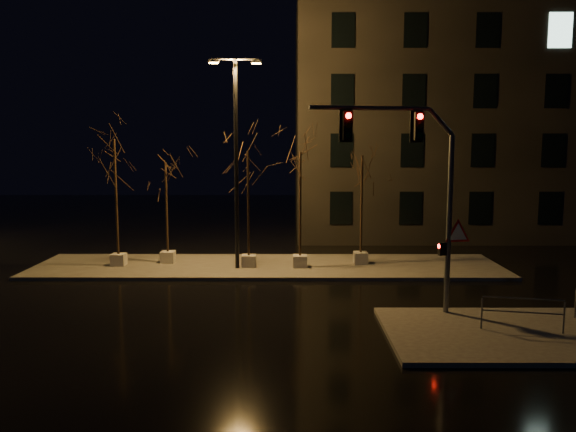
{
  "coord_description": "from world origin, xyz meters",
  "views": [
    {
      "loc": [
        1.05,
        -20.08,
        5.81
      ],
      "look_at": [
        0.97,
        3.61,
        2.8
      ],
      "focal_mm": 35.0,
      "sensor_mm": 36.0,
      "label": 1
    }
  ],
  "objects": [
    {
      "name": "tree_4",
      "position": [
        4.45,
        6.4,
        4.18
      ],
      "size": [
        1.8,
        1.8,
        5.32
      ],
      "color": "#AAA79E",
      "rests_on": "median"
    },
    {
      "name": "tree_2",
      "position": [
        -0.87,
        5.66,
        4.34
      ],
      "size": [
        1.8,
        1.8,
        5.52
      ],
      "color": "#AAA79E",
      "rests_on": "median"
    },
    {
      "name": "traffic_signal_mast",
      "position": [
        5.28,
        -1.72,
        4.67
      ],
      "size": [
        5.56,
        1.13,
        6.88
      ],
      "rotation": [
        0.0,
        0.0,
        0.2
      ],
      "color": "#585A60",
      "rests_on": "sidewalk_corner"
    },
    {
      "name": "sidewalk_corner",
      "position": [
        7.5,
        -3.5,
        0.07
      ],
      "size": [
        7.0,
        5.0,
        0.15
      ],
      "primitive_type": "cube",
      "color": "#44413D",
      "rests_on": "ground"
    },
    {
      "name": "tree_0",
      "position": [
        -7.05,
        5.92,
        4.76
      ],
      "size": [
        1.8,
        1.8,
        6.08
      ],
      "color": "#AAA79E",
      "rests_on": "median"
    },
    {
      "name": "median",
      "position": [
        0.0,
        6.0,
        0.07
      ],
      "size": [
        22.0,
        5.0,
        0.15
      ],
      "primitive_type": "cube",
      "color": "#44413D",
      "rests_on": "ground"
    },
    {
      "name": "tree_1",
      "position": [
        -4.86,
        6.58,
        3.91
      ],
      "size": [
        1.8,
        1.8,
        4.95
      ],
      "color": "#AAA79E",
      "rests_on": "median"
    },
    {
      "name": "building",
      "position": [
        14.0,
        18.0,
        7.5
      ],
      "size": [
        25.0,
        12.0,
        15.0
      ],
      "primitive_type": "cube",
      "color": "black",
      "rests_on": "ground"
    },
    {
      "name": "tree_3",
      "position": [
        1.52,
        5.61,
        4.32
      ],
      "size": [
        1.8,
        1.8,
        5.5
      ],
      "color": "#AAA79E",
      "rests_on": "median"
    },
    {
      "name": "ground",
      "position": [
        0.0,
        0.0,
        0.0
      ],
      "size": [
        90.0,
        90.0,
        0.0
      ],
      "primitive_type": "plane",
      "color": "black",
      "rests_on": "ground"
    },
    {
      "name": "streetlight_main",
      "position": [
        -1.38,
        5.38,
        5.62
      ],
      "size": [
        2.37,
        0.45,
        9.48
      ],
      "rotation": [
        0.0,
        0.0,
        0.08
      ],
      "color": "black",
      "rests_on": "median"
    },
    {
      "name": "guard_rail_a",
      "position": [
        8.15,
        -3.47,
        0.83
      ],
      "size": [
        2.38,
        0.51,
        1.04
      ],
      "rotation": [
        0.0,
        0.0,
        -0.19
      ],
      "color": "#585A60",
      "rests_on": "sidewalk_corner"
    }
  ]
}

